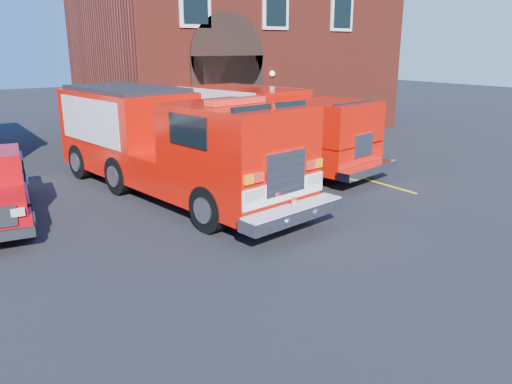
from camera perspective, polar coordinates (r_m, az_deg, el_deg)
ground at (r=12.32m, az=-3.16°, el=-4.52°), size 100.00×100.00×0.00m
parking_stripe_near at (r=17.08m, az=13.97°, el=0.98°), size 0.12×3.00×0.01m
parking_stripe_mid at (r=19.13m, az=7.31°, el=2.95°), size 0.12×3.00×0.01m
parking_stripe_far at (r=21.41m, az=1.98°, el=4.50°), size 0.12×3.00×0.01m
fire_station at (r=28.14m, az=-2.43°, el=16.02°), size 15.20×10.20×8.45m
fire_engine at (r=15.26m, az=-9.90°, el=5.70°), size 4.33×10.52×3.15m
secondary_truck at (r=18.90m, az=1.21°, el=7.69°), size 4.37×9.13×2.85m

